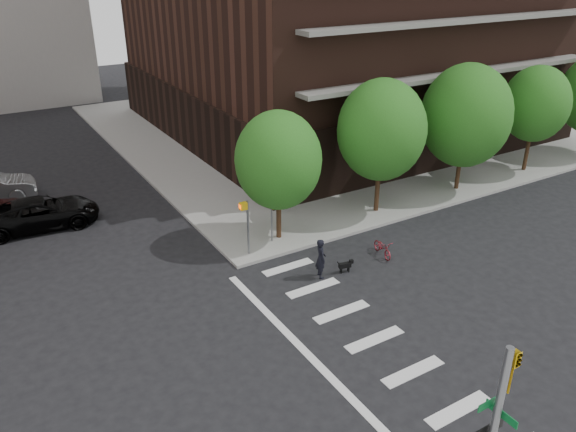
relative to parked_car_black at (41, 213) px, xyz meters
name	(u,v)px	position (x,y,z in m)	size (l,w,h in m)	color
ground	(304,369)	(5.50, -15.88, -0.77)	(120.00, 120.00, 0.00)	black
sidewalk_ne	(359,120)	(26.00, 7.62, -0.69)	(39.00, 33.00, 0.15)	gray
crosswalk	(357,347)	(7.71, -15.88, -0.76)	(3.85, 13.00, 0.01)	silver
tree_a	(278,160)	(9.50, -7.38, 3.28)	(4.00, 4.00, 5.90)	#301E11
tree_b	(382,130)	(15.50, -7.38, 3.78)	(4.50, 4.50, 6.65)	#301E11
tree_c	(466,116)	(21.50, -7.38, 3.68)	(5.00, 5.00, 6.80)	#301E11
tree_d	(536,104)	(27.50, -7.38, 3.57)	(4.00, 4.00, 6.20)	#301E11
pedestrian_signal	(253,217)	(7.82, -7.96, 1.09)	(2.18, 0.67, 2.60)	slate
parked_car_black	(41,213)	(0.00, 0.00, 0.00)	(5.53, 2.55, 1.54)	black
scooter	(383,248)	(12.76, -11.19, -0.37)	(0.53, 1.51, 0.79)	maroon
dog_walker	(321,258)	(9.27, -11.27, 0.12)	(0.43, 0.65, 1.78)	black
dog	(346,265)	(10.42, -11.53, -0.42)	(0.67, 0.28, 0.56)	black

